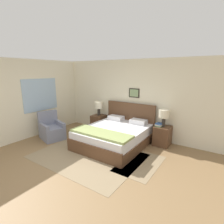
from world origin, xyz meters
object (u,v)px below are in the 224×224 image
at_px(armchair, 52,130).
at_px(table_lamp_by_door, 164,115).
at_px(bed, 114,135).
at_px(nightstand_near_window, 99,123).
at_px(nightstand_by_door, 162,136).
at_px(table_lamp_near_window, 99,106).

xyz_separation_m(armchair, table_lamp_by_door, (3.27, 1.53, 0.67)).
xyz_separation_m(bed, nightstand_near_window, (-1.22, 0.80, -0.01)).
relative_size(armchair, nightstand_near_window, 1.55).
distance_m(nightstand_by_door, table_lamp_by_door, 0.67).
distance_m(nightstand_near_window, table_lamp_near_window, 0.67).
bearing_deg(armchair, nightstand_by_door, 131.29).
distance_m(armchair, table_lamp_near_window, 1.86).
bearing_deg(bed, nightstand_by_door, 33.08).
bearing_deg(table_lamp_near_window, nightstand_by_door, -0.20).
height_order(bed, table_lamp_by_door, bed).
bearing_deg(table_lamp_by_door, table_lamp_near_window, 180.00).
distance_m(armchair, nightstand_near_window, 1.73).
xyz_separation_m(bed, table_lamp_by_door, (1.23, 0.80, 0.66)).
relative_size(armchair, nightstand_by_door, 1.55).
relative_size(armchair, table_lamp_near_window, 1.79).
bearing_deg(armchair, nightstand_near_window, 168.04).
distance_m(bed, nightstand_by_door, 1.46).
xyz_separation_m(nightstand_by_door, table_lamp_near_window, (-2.44, 0.01, 0.66)).
bearing_deg(table_lamp_by_door, nightstand_by_door, -106.37).
xyz_separation_m(bed, nightstand_by_door, (1.22, 0.80, -0.01)).
relative_size(nightstand_near_window, nightstand_by_door, 1.00).
bearing_deg(table_lamp_near_window, nightstand_near_window, -116.76).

